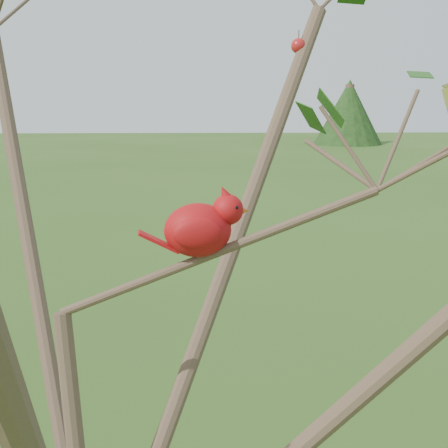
# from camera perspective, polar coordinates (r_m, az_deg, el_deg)

# --- Properties ---
(crabapple_tree) EXTENTS (2.35, 2.05, 2.95)m
(crabapple_tree) POSITION_cam_1_polar(r_m,az_deg,el_deg) (0.98, -14.21, -2.05)
(crabapple_tree) COLOR #402F22
(crabapple_tree) RESTS_ON ground
(cardinal) EXTENTS (0.21, 0.12, 0.15)m
(cardinal) POSITION_cam_1_polar(r_m,az_deg,el_deg) (1.06, -2.29, -0.32)
(cardinal) COLOR #AC0F0E
(cardinal) RESTS_ON ground
(distant_trees) EXTENTS (39.41, 13.23, 3.40)m
(distant_trees) POSITION_cam_1_polar(r_m,az_deg,el_deg) (25.39, -4.57, 10.54)
(distant_trees) COLOR #402F22
(distant_trees) RESTS_ON ground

